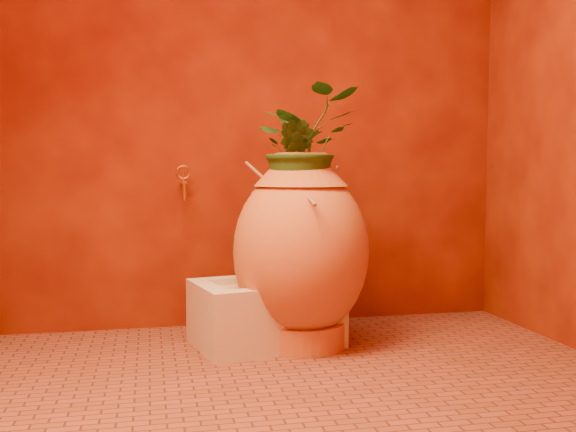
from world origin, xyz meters
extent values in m
plane|color=brown|center=(0.00, 0.00, 0.00)|extent=(2.50, 2.50, 0.00)
cube|color=#510D04|center=(0.00, 1.00, 1.25)|extent=(2.50, 0.02, 2.50)
cylinder|color=#B96534|center=(0.09, 0.52, 0.06)|extent=(0.51, 0.51, 0.11)
ellipsoid|color=#B96534|center=(0.09, 0.52, 0.42)|extent=(0.77, 0.77, 0.75)
cone|color=#B96534|center=(0.09, 0.52, 0.77)|extent=(0.53, 0.53, 0.11)
torus|color=#B96534|center=(0.09, 0.52, 0.83)|extent=(0.33, 0.33, 0.05)
cylinder|color=olive|center=(0.01, 0.47, 0.66)|extent=(0.31, 0.31, 0.32)
cylinder|color=olive|center=(0.07, 0.40, 0.69)|extent=(0.02, 0.41, 0.11)
cylinder|color=olive|center=(0.19, 0.44, 0.71)|extent=(0.18, 0.30, 0.18)
cube|color=beige|center=(-0.05, 0.58, 0.13)|extent=(0.69, 0.54, 0.26)
cube|color=beige|center=(-0.05, 0.75, 0.27)|extent=(0.61, 0.21, 0.03)
cube|color=beige|center=(-0.05, 0.41, 0.27)|extent=(0.61, 0.21, 0.03)
cube|color=beige|center=(-0.32, 0.58, 0.27)|extent=(0.13, 0.27, 0.03)
cube|color=beige|center=(0.21, 0.58, 0.27)|extent=(0.13, 0.27, 0.03)
cylinder|color=black|center=(-0.12, 0.58, 0.26)|extent=(0.08, 0.08, 0.20)
cone|color=black|center=(-0.12, 0.58, 0.38)|extent=(0.08, 0.08, 0.05)
cylinder|color=black|center=(-0.12, 0.58, 0.45)|extent=(0.03, 0.03, 0.08)
cylinder|color=maroon|center=(-0.12, 0.58, 0.50)|extent=(0.03, 0.03, 0.03)
cylinder|color=silver|center=(-0.12, 0.58, 0.26)|extent=(0.09, 0.09, 0.09)
cylinder|color=black|center=(0.05, 0.66, 0.24)|extent=(0.07, 0.07, 0.17)
cone|color=black|center=(0.05, 0.66, 0.35)|extent=(0.07, 0.07, 0.05)
cylinder|color=black|center=(0.05, 0.66, 0.41)|extent=(0.02, 0.02, 0.07)
cylinder|color=maroon|center=(0.05, 0.66, 0.45)|extent=(0.03, 0.03, 0.02)
cylinder|color=silver|center=(0.05, 0.66, 0.24)|extent=(0.07, 0.07, 0.08)
cylinder|color=black|center=(0.12, 0.51, 0.25)|extent=(0.08, 0.08, 0.19)
cone|color=black|center=(0.12, 0.51, 0.37)|extent=(0.08, 0.08, 0.05)
cylinder|color=black|center=(0.12, 0.51, 0.43)|extent=(0.03, 0.03, 0.07)
cylinder|color=maroon|center=(0.12, 0.51, 0.48)|extent=(0.03, 0.03, 0.03)
cylinder|color=silver|center=(0.12, 0.51, 0.25)|extent=(0.08, 0.08, 0.08)
cylinder|color=#A87426|center=(-0.39, 0.93, 0.72)|extent=(0.02, 0.14, 0.02)
cylinder|color=#A87426|center=(-0.39, 0.86, 0.68)|extent=(0.02, 0.02, 0.08)
torus|color=#A87426|center=(-0.39, 0.93, 0.77)|extent=(0.07, 0.01, 0.07)
cylinder|color=#A87426|center=(-0.39, 0.93, 0.74)|extent=(0.01, 0.01, 0.05)
imported|color=#204C1B|center=(0.10, 0.52, 0.89)|extent=(0.54, 0.50, 0.50)
imported|color=#204C1B|center=(0.05, 0.48, 0.83)|extent=(0.23, 0.22, 0.33)
camera|label=1|loc=(-0.55, -2.20, 0.77)|focal=40.00mm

